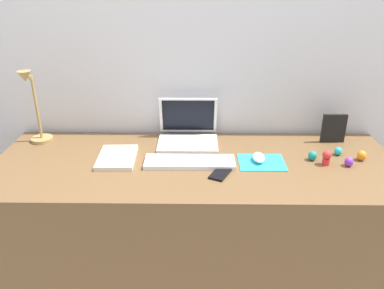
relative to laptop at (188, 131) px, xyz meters
The scene contains 16 objects.
ground_plane 0.83m from the laptop, 80.89° to the right, with size 6.00×6.00×0.00m, color gray.
back_wall 0.16m from the laptop, 73.46° to the left, with size 3.07×0.05×1.45m, color silver.
desk 0.49m from the laptop, 80.89° to the right, with size 1.87×0.69×0.74m, color brown.
laptop is the anchor object (origin of this frame).
keyboard 0.27m from the laptop, 87.00° to the right, with size 0.41×0.13×0.02m, color white.
mousepad 0.43m from the laptop, 36.38° to the right, with size 0.21×0.17×0.00m, color #28B7CC.
mouse 0.41m from the laptop, 36.01° to the right, with size 0.06×0.10×0.03m, color white.
cell_phone 0.40m from the laptop, 67.35° to the right, with size 0.06×0.13×0.01m, color black.
desk_lamp 0.77m from the laptop, behind, with size 0.11×0.16×0.39m.
notebook_pad 0.40m from the laptop, 145.35° to the right, with size 0.17×0.24×0.02m, color silver.
picture_frame 0.74m from the laptop, ahead, with size 0.12×0.02×0.15m, color black.
toy_figurine_teal 0.62m from the laptop, 20.68° to the right, with size 0.04×0.04×0.04m, color teal.
toy_figurine_cyan 0.74m from the laptop, 12.81° to the right, with size 0.04×0.04×0.04m, color #28B7CC.
toy_figurine_red 0.69m from the laptop, 22.87° to the right, with size 0.04×0.04×0.07m.
toy_figurine_purple 0.78m from the laptop, 20.88° to the right, with size 0.04×0.04×0.04m, color purple.
toy_figurine_orange 0.84m from the laptop, 15.12° to the right, with size 0.04×0.04×0.05m, color orange.
Camera 1 is at (0.01, -1.59, 1.55)m, focal length 36.19 mm.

